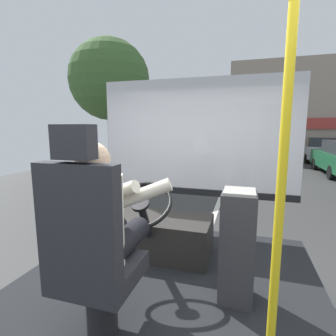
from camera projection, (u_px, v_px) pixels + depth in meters
name	position (u px, v px, depth m)	size (l,w,h in m)	color
ground	(228.00, 178.00, 10.34)	(18.00, 44.00, 0.06)	#373737
driver_seat	(91.00, 255.00, 1.52)	(0.48, 0.48, 1.36)	black
bus_driver	(102.00, 220.00, 1.62)	(0.80, 0.62, 0.76)	black
steering_console	(158.00, 234.00, 2.72)	(1.10, 1.02, 0.84)	#282623
handrail_pole	(282.00, 179.00, 1.18)	(0.04, 0.04, 2.21)	yellow
fare_box	(237.00, 246.00, 1.97)	(0.25, 0.27, 0.88)	#333338
windshield_panel	(196.00, 151.00, 3.28)	(2.50, 0.08, 1.48)	silver
street_tree	(110.00, 80.00, 9.55)	(2.97, 2.97, 5.22)	#4C3828
shop_building	(317.00, 112.00, 15.94)	(10.41, 4.15, 5.85)	gray
parked_car_silver	(319.00, 149.00, 15.07)	(1.90, 3.83, 1.43)	silver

